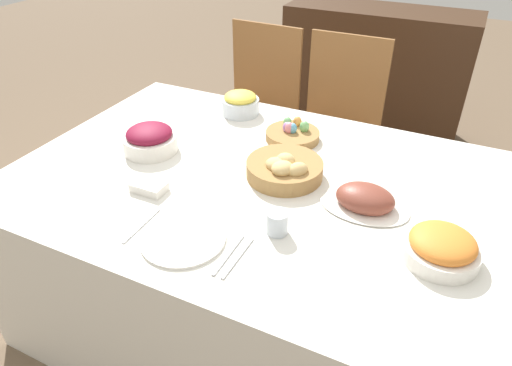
# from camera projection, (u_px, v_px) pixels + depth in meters

# --- Properties ---
(ground_plane) EXTENTS (12.00, 12.00, 0.00)m
(ground_plane) POSITION_uv_depth(u_px,v_px,m) (258.00, 314.00, 2.02)
(ground_plane) COLOR brown
(dining_table) EXTENTS (1.75, 1.18, 0.72)m
(dining_table) POSITION_uv_depth(u_px,v_px,m) (259.00, 254.00, 1.82)
(dining_table) COLOR silver
(dining_table) RESTS_ON ground
(chair_far_center) EXTENTS (0.42, 0.42, 0.96)m
(chair_far_center) POSITION_uv_depth(u_px,v_px,m) (336.00, 124.00, 2.42)
(chair_far_center) COLOR brown
(chair_far_center) RESTS_ON ground
(chair_far_left) EXTENTS (0.44, 0.44, 0.96)m
(chair_far_left) POSITION_uv_depth(u_px,v_px,m) (256.00, 108.00, 2.59)
(chair_far_left) COLOR brown
(chair_far_left) RESTS_ON ground
(sideboard) EXTENTS (1.26, 0.44, 0.89)m
(sideboard) POSITION_uv_depth(u_px,v_px,m) (374.00, 74.00, 3.25)
(sideboard) COLOR #3D2616
(sideboard) RESTS_ON ground
(bread_basket) EXTENTS (0.27, 0.27, 0.10)m
(bread_basket) POSITION_uv_depth(u_px,v_px,m) (285.00, 169.00, 1.60)
(bread_basket) COLOR #9E7542
(bread_basket) RESTS_ON dining_table
(egg_basket) EXTENTS (0.22, 0.22, 0.08)m
(egg_basket) POSITION_uv_depth(u_px,v_px,m) (292.00, 134.00, 1.84)
(egg_basket) COLOR #9E7542
(egg_basket) RESTS_ON dining_table
(ham_platter) EXTENTS (0.29, 0.20, 0.08)m
(ham_platter) POSITION_uv_depth(u_px,v_px,m) (365.00, 200.00, 1.46)
(ham_platter) COLOR silver
(ham_platter) RESTS_ON dining_table
(carrot_bowl) EXTENTS (0.21, 0.21, 0.09)m
(carrot_bowl) POSITION_uv_depth(u_px,v_px,m) (442.00, 247.00, 1.25)
(carrot_bowl) COLOR silver
(carrot_bowl) RESTS_ON dining_table
(pineapple_bowl) EXTENTS (0.17, 0.17, 0.10)m
(pineapple_bowl) POSITION_uv_depth(u_px,v_px,m) (240.00, 103.00, 2.03)
(pineapple_bowl) COLOR silver
(pineapple_bowl) RESTS_ON dining_table
(beet_salad_bowl) EXTENTS (0.21, 0.21, 0.11)m
(beet_salad_bowl) POSITION_uv_depth(u_px,v_px,m) (150.00, 139.00, 1.75)
(beet_salad_bowl) COLOR silver
(beet_salad_bowl) RESTS_ON dining_table
(dinner_plate) EXTENTS (0.25, 0.25, 0.01)m
(dinner_plate) POSITION_uv_depth(u_px,v_px,m) (183.00, 239.00, 1.33)
(dinner_plate) COLOR silver
(dinner_plate) RESTS_ON dining_table
(fork) EXTENTS (0.01, 0.18, 0.00)m
(fork) POSITION_uv_depth(u_px,v_px,m) (142.00, 225.00, 1.39)
(fork) COLOR #B7B7BC
(fork) RESTS_ON dining_table
(knife) EXTENTS (0.01, 0.18, 0.00)m
(knife) POSITION_uv_depth(u_px,v_px,m) (228.00, 254.00, 1.28)
(knife) COLOR #B7B7BC
(knife) RESTS_ON dining_table
(spoon) EXTENTS (0.01, 0.18, 0.00)m
(spoon) POSITION_uv_depth(u_px,v_px,m) (238.00, 258.00, 1.27)
(spoon) COLOR #B7B7BC
(spoon) RESTS_ON dining_table
(drinking_cup) EXTENTS (0.07, 0.07, 0.07)m
(drinking_cup) POSITION_uv_depth(u_px,v_px,m) (277.00, 223.00, 1.35)
(drinking_cup) COLOR silver
(drinking_cup) RESTS_ON dining_table
(butter_dish) EXTENTS (0.12, 0.07, 0.03)m
(butter_dish) POSITION_uv_depth(u_px,v_px,m) (149.00, 187.00, 1.54)
(butter_dish) COLOR silver
(butter_dish) RESTS_ON dining_table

